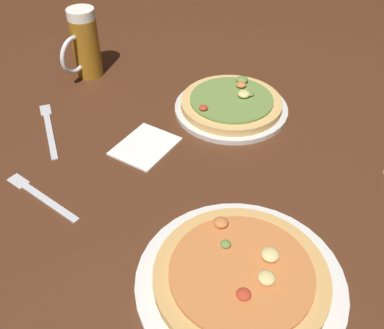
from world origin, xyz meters
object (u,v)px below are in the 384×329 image
fork_left (40,196)px  fork_spare (49,128)px  pizza_plate_near (241,278)px  beer_mug_dark (84,44)px  pizza_plate_far (231,105)px  napkin_folded (145,145)px

fork_left → fork_spare: 0.23m
pizza_plate_near → fork_spare: pizza_plate_near is taller
beer_mug_dark → fork_spare: size_ratio=1.04×
pizza_plate_near → fork_left: size_ratio=1.70×
pizza_plate_far → fork_left: pizza_plate_far is taller
beer_mug_dark → napkin_folded: bearing=-33.5°
beer_mug_dark → fork_spare: 0.27m
beer_mug_dark → fork_left: bearing=-64.5°
fork_left → fork_spare: size_ratio=1.14×
pizza_plate_near → beer_mug_dark: 0.77m
napkin_folded → fork_left: bearing=-113.9°
pizza_plate_far → beer_mug_dark: 0.43m
pizza_plate_far → beer_mug_dark: size_ratio=1.51×
pizza_plate_far → napkin_folded: (-0.11, -0.22, -0.01)m
pizza_plate_near → fork_spare: bearing=161.4°
pizza_plate_near → napkin_folded: 0.40m
beer_mug_dark → napkin_folded: 0.38m
pizza_plate_far → fork_spare: 0.44m
pizza_plate_far → fork_spare: (-0.35, -0.26, -0.01)m
pizza_plate_far → napkin_folded: size_ratio=2.05×
fork_left → fork_spare: (-0.13, 0.18, -0.00)m
fork_left → napkin_folded: bearing=66.1°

